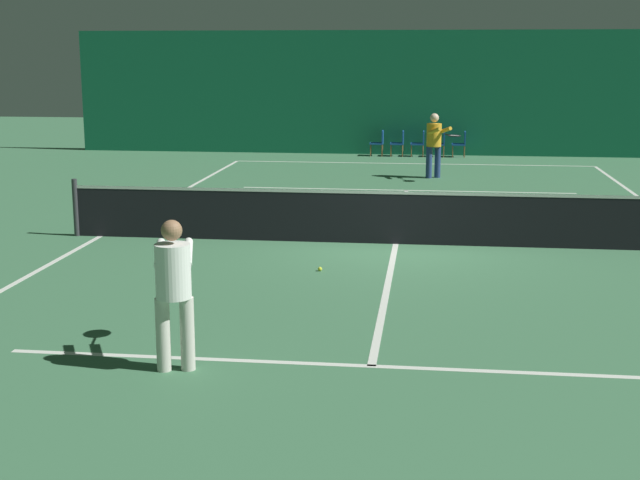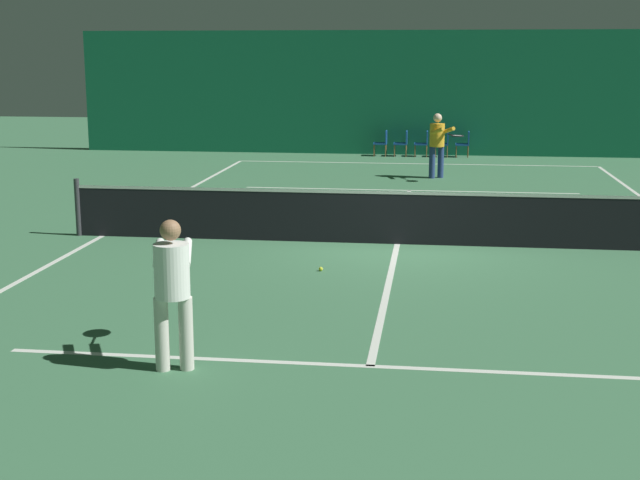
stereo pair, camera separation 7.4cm
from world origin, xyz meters
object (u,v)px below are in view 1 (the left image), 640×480
Objects in this scene: tennis_net at (396,216)px; player_far at (435,141)px; courtside_chair_0 at (379,141)px; courtside_chair_1 at (399,142)px; courtside_chair_3 at (440,142)px; tennis_ball at (320,269)px; courtside_chair_4 at (461,142)px; courtside_chair_2 at (420,142)px; player_near at (174,283)px.

player_far reaches higher than tennis_net.
player_far reaches higher than courtside_chair_0.
courtside_chair_1 and courtside_chair_3 have the same top height.
courtside_chair_3 is at bearing 82.98° from tennis_ball.
player_far is 2.09× the size of courtside_chair_3.
courtside_chair_3 is (1.34, 0.00, 0.00)m from courtside_chair_1.
player_far is at bearing -2.29° from courtside_chair_3.
courtside_chair_3 is at bearing 146.56° from player_far.
courtside_chair_2 is at bearing -90.00° from courtside_chair_4.
courtside_chair_0 is (0.95, 20.62, -0.47)m from player_near.
courtside_chair_2 is (2.30, 20.62, -0.47)m from player_near.
player_near is 24.95× the size of tennis_ball.
courtside_chair_0 is at bearing -90.00° from courtside_chair_1.
tennis_ball is at bearing -25.63° from player_near.
courtside_chair_1 is at bearing 161.33° from player_far.
player_near is 1.96× the size of courtside_chair_3.
tennis_net is at bearing 63.16° from tennis_ball.
courtside_chair_1 is 1.00× the size of courtside_chair_3.
courtside_chair_1 is (-0.47, 13.89, -0.03)m from tennis_net.
tennis_net is 13.98m from courtside_chair_4.
courtside_chair_4 is at bearing -23.35° from player_near.
courtside_chair_2 and courtside_chair_4 have the same top height.
courtside_chair_4 is at bearing 90.00° from courtside_chair_1.
player_far is 2.09× the size of courtside_chair_0.
tennis_net is 13.94m from courtside_chair_0.
tennis_net is 14.29× the size of courtside_chair_2.
courtside_chair_0 is 1.00× the size of courtside_chair_1.
courtside_chair_0 and courtside_chair_4 have the same top height.
player_near reaches higher than tennis_ball.
tennis_ball is (-0.63, -16.06, -0.45)m from courtside_chair_1.
courtside_chair_2 is at bearing 154.03° from player_far.
courtside_chair_3 is 0.67m from courtside_chair_4.
courtside_chair_0 is 2.69m from courtside_chair_4.
player_near is at bearing -10.02° from courtside_chair_4.
courtside_chair_1 is 1.34m from courtside_chair_3.
player_near reaches higher than courtside_chair_1.
tennis_ball is at bearing -40.36° from player_far.
player_near is at bearing -8.20° from courtside_chair_3.
player_far reaches higher than courtside_chair_4.
courtside_chair_3 is at bearing 86.38° from tennis_net.
player_far is 5.25m from courtside_chair_4.
player_near is 15.72m from player_far.
tennis_net is 13.90m from courtside_chair_1.
courtside_chair_4 is at bearing 80.63° from tennis_ball.
player_near is 1.96× the size of courtside_chair_0.
player_far is 2.09× the size of courtside_chair_2.
courtside_chair_2 reaches higher than tennis_ball.
tennis_ball is (-1.77, -10.91, -0.99)m from player_far.
tennis_net is at bearing -35.55° from player_far.
player_far is at bearing 12.48° from courtside_chair_1.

